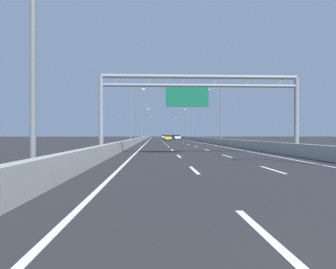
{
  "coord_description": "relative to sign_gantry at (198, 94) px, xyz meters",
  "views": [
    {
      "loc": [
        -3.58,
        -1.51,
        1.63
      ],
      "look_at": [
        -0.41,
        73.19,
        1.59
      ],
      "focal_mm": 33.16,
      "sensor_mm": 36.0,
      "label": 1
    }
  ],
  "objects": [
    {
      "name": "streetlamp_right_far",
      "position": [
        7.6,
        69.82,
        0.57
      ],
      "size": [
        2.58,
        0.28,
        9.5
      ],
      "color": "slate",
      "rests_on": "ground_plane"
    },
    {
      "name": "lane_dash_left_4",
      "position": [
        -1.66,
        16.61,
        -4.82
      ],
      "size": [
        0.16,
        3.0,
        0.01
      ],
      "primitive_type": "cube",
      "color": "white",
      "rests_on": "ground_plane"
    },
    {
      "name": "sign_gantry",
      "position": [
        0.0,
        0.0,
        0.0
      ],
      "size": [
        15.92,
        0.36,
        6.36
      ],
      "color": "gray",
      "rests_on": "ground_plane"
    },
    {
      "name": "barrier_right",
      "position": [
        7.04,
        87.11,
        -4.35
      ],
      "size": [
        0.45,
        220.0,
        0.95
      ],
      "color": "#9E9E99",
      "rests_on": "ground_plane"
    },
    {
      "name": "silver_car",
      "position": [
        -0.04,
        94.19,
        -4.05
      ],
      "size": [
        1.72,
        4.37,
        1.52
      ],
      "color": "#A8ADB2",
      "rests_on": "ground_plane"
    },
    {
      "name": "streetlamp_left_near",
      "position": [
        -7.33,
        -13.74,
        0.57
      ],
      "size": [
        2.58,
        0.28,
        9.5
      ],
      "color": "slate",
      "rests_on": "ground_plane"
    },
    {
      "name": "edge_line_left",
      "position": [
        -5.11,
        65.11,
        -4.82
      ],
      "size": [
        0.16,
        176.0,
        0.01
      ],
      "primitive_type": "cube",
      "color": "white",
      "rests_on": "ground_plane"
    },
    {
      "name": "barrier_left",
      "position": [
        -6.76,
        87.11,
        -4.35
      ],
      "size": [
        0.45,
        220.0,
        0.95
      ],
      "color": "#9E9E99",
      "rests_on": "ground_plane"
    },
    {
      "name": "lane_dash_left_6",
      "position": [
        -1.66,
        34.61,
        -4.82
      ],
      "size": [
        0.16,
        3.0,
        0.01
      ],
      "primitive_type": "cube",
      "color": "white",
      "rests_on": "ground_plane"
    },
    {
      "name": "lane_dash_left_5",
      "position": [
        -1.66,
        25.61,
        -4.82
      ],
      "size": [
        0.16,
        3.0,
        0.01
      ],
      "primitive_type": "cube",
      "color": "white",
      "rests_on": "ground_plane"
    },
    {
      "name": "lane_dash_left_0",
      "position": [
        -1.66,
        -19.39,
        -4.82
      ],
      "size": [
        0.16,
        3.0,
        0.01
      ],
      "primitive_type": "cube",
      "color": "white",
      "rests_on": "ground_plane"
    },
    {
      "name": "edge_line_right",
      "position": [
        5.39,
        65.11,
        -4.82
      ],
      "size": [
        0.16,
        176.0,
        0.01
      ],
      "primitive_type": "cube",
      "color": "white",
      "rests_on": "ground_plane"
    },
    {
      "name": "black_car",
      "position": [
        3.63,
        92.88,
        -4.08
      ],
      "size": [
        1.86,
        4.18,
        1.46
      ],
      "color": "black",
      "rests_on": "ground_plane"
    },
    {
      "name": "lane_dash_right_1",
      "position": [
        1.94,
        -10.39,
        -4.82
      ],
      "size": [
        0.16,
        3.0,
        0.01
      ],
      "primitive_type": "cube",
      "color": "white",
      "rests_on": "ground_plane"
    },
    {
      "name": "lane_dash_right_10",
      "position": [
        1.94,
        70.61,
        -4.82
      ],
      "size": [
        0.16,
        3.0,
        0.01
      ],
      "primitive_type": "cube",
      "color": "white",
      "rests_on": "ground_plane"
    },
    {
      "name": "lane_dash_right_17",
      "position": [
        1.94,
        133.61,
        -4.82
      ],
      "size": [
        0.16,
        3.0,
        0.01
      ],
      "primitive_type": "cube",
      "color": "white",
      "rests_on": "ground_plane"
    },
    {
      "name": "lane_dash_left_9",
      "position": [
        -1.66,
        61.61,
        -4.82
      ],
      "size": [
        0.16,
        3.0,
        0.01
      ],
      "primitive_type": "cube",
      "color": "white",
      "rests_on": "ground_plane"
    },
    {
      "name": "lane_dash_right_5",
      "position": [
        1.94,
        25.61,
        -4.82
      ],
      "size": [
        0.16,
        3.0,
        0.01
      ],
      "primitive_type": "cube",
      "color": "white",
      "rests_on": "ground_plane"
    },
    {
      "name": "streetlamp_right_distant",
      "position": [
        7.6,
        111.6,
        0.57
      ],
      "size": [
        2.58,
        0.28,
        9.5
      ],
      "color": "slate",
      "rests_on": "ground_plane"
    },
    {
      "name": "lane_dash_left_2",
      "position": [
        -1.66,
        -1.39,
        -4.82
      ],
      "size": [
        0.16,
        3.0,
        0.01
      ],
      "primitive_type": "cube",
      "color": "white",
      "rests_on": "ground_plane"
    },
    {
      "name": "white_car",
      "position": [
        3.55,
        71.61,
        -4.07
      ],
      "size": [
        1.82,
        4.64,
        1.47
      ],
      "color": "silver",
      "rests_on": "ground_plane"
    },
    {
      "name": "lane_dash_right_14",
      "position": [
        1.94,
        106.61,
        -4.82
      ],
      "size": [
        0.16,
        3.0,
        0.01
      ],
      "primitive_type": "cube",
      "color": "white",
      "rests_on": "ground_plane"
    },
    {
      "name": "lane_dash_left_1",
      "position": [
        -1.66,
        -10.39,
        -4.82
      ],
      "size": [
        0.16,
        3.0,
        0.01
      ],
      "primitive_type": "cube",
      "color": "white",
      "rests_on": "ground_plane"
    },
    {
      "name": "streetlamp_left_distant",
      "position": [
        -7.33,
        111.6,
        0.57
      ],
      "size": [
        2.58,
        0.28,
        9.5
      ],
      "color": "slate",
      "rests_on": "ground_plane"
    },
    {
      "name": "lane_dash_left_16",
      "position": [
        -1.66,
        124.61,
        -4.82
      ],
      "size": [
        0.16,
        3.0,
        0.01
      ],
      "primitive_type": "cube",
      "color": "white",
      "rests_on": "ground_plane"
    },
    {
      "name": "yellow_car",
      "position": [
        0.15,
        59.25,
        -4.07
      ],
      "size": [
        1.74,
        4.13,
        1.47
      ],
      "color": "yellow",
      "rests_on": "ground_plane"
    },
    {
      "name": "lane_dash_right_9",
      "position": [
        1.94,
        61.61,
        -4.82
      ],
      "size": [
        0.16,
        3.0,
        0.01
      ],
      "primitive_type": "cube",
      "color": "white",
      "rests_on": "ground_plane"
    },
    {
      "name": "lane_dash_right_4",
      "position": [
        1.94,
        16.61,
        -4.82
      ],
      "size": [
        0.16,
        3.0,
        0.01
      ],
      "primitive_type": "cube",
      "color": "white",
      "rests_on": "ground_plane"
    },
    {
      "name": "lane_dash_right_2",
      "position": [
        1.94,
        -1.39,
        -4.82
      ],
      "size": [
        0.16,
        3.0,
        0.01
      ],
      "primitive_type": "cube",
      "color": "white",
      "rests_on": "ground_plane"
    },
    {
      "name": "streetlamp_right_mid",
      "position": [
        7.6,
        28.04,
        0.57
      ],
      "size": [
        2.58,
        0.28,
        9.5
      ],
      "color": "slate",
      "rests_on": "ground_plane"
    },
    {
      "name": "lane_dash_left_15",
      "position": [
        -1.66,
        115.61,
        -4.82
      ],
      "size": [
        0.16,
        3.0,
        0.01
      ],
      "primitive_type": "cube",
      "color": "white",
      "rests_on": "ground_plane"
    },
    {
      "name": "lane_dash_left_7",
      "position": [
        -1.66,
        43.61,
        -4.82
      ],
      "size": [
        0.16,
        3.0,
        0.01
      ],
      "primitive_type": "cube",
      "color": "white",
      "rests_on": "ground_plane"
    },
    {
      "name": "lane_dash_right_7",
      "position": [
        1.94,
        43.61,
        -4.82
      ],
      "size": [
        0.16,
        3.0,
        0.01
      ],
      "primitive_type": "cube",
      "color": "white",
      "rests_on": "ground_plane"
    },
    {
      "name": "lane_dash_right_15",
      "position": [
        1.94,
        115.61,
        -4.82
      ],
      "size": [
        0.16,
        3.0,
        0.01
      ],
      "primitive_type": "cube",
      "color": "white",
      "rests_on": "ground_plane"
    },
    {
      "name": "streetlamp_left_far",
      "position": [
        -7.33,
        69.82,
        0.57
      ],
      "size": [
        2.58,
        0.28,
        9.5
      ],
      "color": "slate",
      "rests_on": "ground_plane"
    },
    {
      "name": "lane_dash_left_10",
      "position": [
        -1.66,
        70.61,
        -4.82
      ],
      "size": [
        0.16,
        3.0,
        0.01
      ],
      "primitive_type": "cube",
      "color": "white",
      "rests_on": "ground_plane"
    },
    {
      "name": "lane_dash_left_13",
      "position": [
        -1.66,
        97.61,
        -4.82
      ],
      "size": [
        0.16,
        3.0,
        0.01
      ],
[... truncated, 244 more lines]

